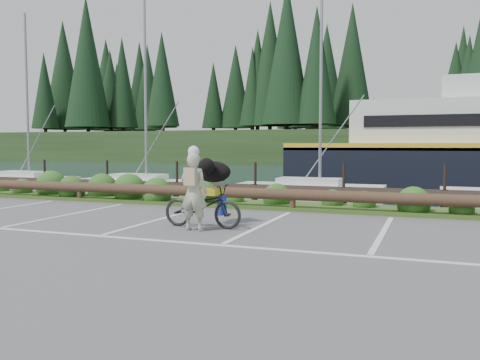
% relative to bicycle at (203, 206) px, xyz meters
% --- Properties ---
extents(ground, '(72.00, 72.00, 0.00)m').
position_rel_bicycle_xyz_m(ground, '(1.14, -1.28, -0.47)').
color(ground, '#505153').
extents(harbor_backdrop, '(170.00, 160.00, 30.00)m').
position_rel_bicycle_xyz_m(harbor_backdrop, '(1.54, 77.14, -0.47)').
color(harbor_backdrop, '#162B36').
rests_on(harbor_backdrop, ground).
extents(vegetation_strip, '(34.00, 1.60, 0.10)m').
position_rel_bicycle_xyz_m(vegetation_strip, '(1.14, 4.02, -0.42)').
color(vegetation_strip, '#3D5B21').
rests_on(vegetation_strip, ground).
extents(log_rail, '(32.00, 0.30, 0.60)m').
position_rel_bicycle_xyz_m(log_rail, '(1.14, 3.32, -0.47)').
color(log_rail, '#443021').
rests_on(log_rail, ground).
extents(bicycle, '(1.81, 0.64, 0.95)m').
position_rel_bicycle_xyz_m(bicycle, '(0.00, 0.00, 0.00)').
color(bicycle, black).
rests_on(bicycle, ground).
extents(cyclist, '(0.60, 0.40, 1.64)m').
position_rel_bicycle_xyz_m(cyclist, '(-0.00, -0.42, 0.35)').
color(cyclist, '#B9B69C').
rests_on(cyclist, ground).
extents(dog, '(0.41, 0.84, 0.48)m').
position_rel_bicycle_xyz_m(dog, '(0.00, 0.58, 0.71)').
color(dog, black).
rests_on(dog, bicycle).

